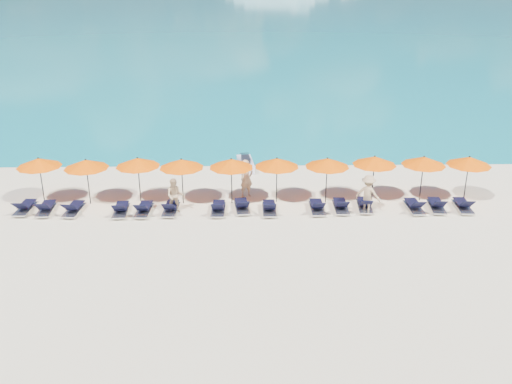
{
  "coord_description": "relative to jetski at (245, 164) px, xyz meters",
  "views": [
    {
      "loc": [
        -0.47,
        -20.74,
        10.73
      ],
      "look_at": [
        0.0,
        3.0,
        1.2
      ],
      "focal_mm": 40.0,
      "sensor_mm": 36.0,
      "label": 1
    }
  ],
  "objects": [
    {
      "name": "lounger_8",
      "position": [
        1.09,
        -6.07,
        -0.08
      ],
      "size": [
        0.62,
        1.7,
        0.66
      ],
      "rotation": [
        0.0,
        0.0,
        0.0
      ],
      "color": "silver",
      "rests_on": "ground"
    },
    {
      "name": "lounger_14",
      "position": [
        10.17,
        -5.93,
        -0.08
      ],
      "size": [
        0.72,
        1.73,
        0.66
      ],
      "rotation": [
        0.0,
        0.0,
        -0.06
      ],
      "color": "silver",
      "rests_on": "ground"
    },
    {
      "name": "lounger_2",
      "position": [
        -7.95,
        -5.96,
        -0.08
      ],
      "size": [
        0.73,
        1.74,
        0.66
      ],
      "rotation": [
        0.0,
        0.0,
        -0.07
      ],
      "color": "silver",
      "rests_on": "ground"
    },
    {
      "name": "lounger_12",
      "position": [
        7.87,
        -5.97,
        -0.08
      ],
      "size": [
        0.66,
        1.71,
        0.66
      ],
      "rotation": [
        0.0,
        0.0,
        0.02
      ],
      "color": "silver",
      "rests_on": "ground"
    },
    {
      "name": "lounger_3",
      "position": [
        -5.76,
        -6.08,
        -0.08
      ],
      "size": [
        0.71,
        1.73,
        0.66
      ],
      "rotation": [
        0.0,
        0.0,
        0.05
      ],
      "color": "silver",
      "rests_on": "ground"
    },
    {
      "name": "lounger_11",
      "position": [
        5.57,
        -5.78,
        -0.08
      ],
      "size": [
        0.76,
        1.75,
        0.66
      ],
      "rotation": [
        0.0,
        0.0,
        -0.08
      ],
      "color": "silver",
      "rests_on": "ground"
    },
    {
      "name": "umbrella_2",
      "position": [
        -5.1,
        -4.62,
        1.7
      ],
      "size": [
        2.1,
        2.1,
        2.28
      ],
      "color": "black",
      "rests_on": "ground"
    },
    {
      "name": "headland_small",
      "position": [
        -149.54,
        550.52,
        -35.31
      ],
      "size": [
        162.0,
        126.0,
        85.5
      ],
      "color": "black",
      "rests_on": "ground"
    },
    {
      "name": "lounger_4",
      "position": [
        -4.71,
        -6.07,
        -0.08
      ],
      "size": [
        0.72,
        1.74,
        0.66
      ],
      "rotation": [
        0.0,
        0.0,
        -0.06
      ],
      "color": "silver",
      "rests_on": "ground"
    },
    {
      "name": "lounger_13",
      "position": [
        8.94,
        -5.9,
        -0.08
      ],
      "size": [
        0.79,
        1.75,
        0.66
      ],
      "rotation": [
        0.0,
        0.0,
        -0.1
      ],
      "color": "silver",
      "rests_on": "ground"
    },
    {
      "name": "lounger_5",
      "position": [
        -3.48,
        -5.99,
        -0.08
      ],
      "size": [
        0.71,
        1.73,
        0.66
      ],
      "rotation": [
        0.0,
        0.0,
        -0.05
      ],
      "color": "silver",
      "rests_on": "ground"
    },
    {
      "name": "lounger_0",
      "position": [
        -10.26,
        -5.75,
        -0.08
      ],
      "size": [
        0.67,
        1.72,
        0.66
      ],
      "rotation": [
        0.0,
        0.0,
        -0.03
      ],
      "color": "silver",
      "rests_on": "ground"
    },
    {
      "name": "umbrella_7",
      "position": [
        6.15,
        -4.62,
        1.7
      ],
      "size": [
        2.1,
        2.1,
        2.28
      ],
      "color": "black",
      "rests_on": "ground"
    },
    {
      "name": "beachgoer_a",
      "position": [
        0.04,
        -4.06,
        0.64
      ],
      "size": [
        0.83,
        0.74,
        1.9
      ],
      "primitive_type": "imported",
      "rotation": [
        0.0,
        0.0,
        0.53
      ],
      "color": "tan",
      "rests_on": "ground"
    },
    {
      "name": "beachgoer_b",
      "position": [
        -3.27,
        -5.89,
        0.5
      ],
      "size": [
        0.8,
        0.46,
        1.63
      ],
      "primitive_type": "imported",
      "rotation": [
        0.0,
        0.0,
        -0.01
      ],
      "color": "tan",
      "rests_on": "ground"
    },
    {
      "name": "lounger_9",
      "position": [
        3.32,
        -5.98,
        -0.08
      ],
      "size": [
        0.63,
        1.7,
        0.66
      ],
      "rotation": [
        0.0,
        0.0,
        0.0
      ],
      "color": "silver",
      "rests_on": "ground"
    },
    {
      "name": "umbrella_4",
      "position": [
        -0.67,
        -4.87,
        1.7
      ],
      "size": [
        2.1,
        2.1,
        2.28
      ],
      "color": "black",
      "rests_on": "ground"
    },
    {
      "name": "umbrella_1",
      "position": [
        -7.47,
        -4.84,
        1.7
      ],
      "size": [
        2.1,
        2.1,
        2.28
      ],
      "color": "black",
      "rests_on": "ground"
    },
    {
      "name": "lounger_6",
      "position": [
        -1.28,
        -6.04,
        -0.08
      ],
      "size": [
        0.65,
        1.71,
        0.66
      ],
      "rotation": [
        0.0,
        0.0,
        -0.02
      ],
      "color": "silver",
      "rests_on": "ground"
    },
    {
      "name": "beachgoer_c",
      "position": [
        5.63,
        -6.05,
        0.59
      ],
      "size": [
        1.28,
        1.02,
        1.8
      ],
      "primitive_type": "imported",
      "rotation": [
        0.0,
        0.0,
        2.65
      ],
      "color": "tan",
      "rests_on": "ground"
    },
    {
      "name": "lounger_1",
      "position": [
        -9.25,
        -5.88,
        -0.08
      ],
      "size": [
        0.72,
        1.73,
        0.66
      ],
      "rotation": [
        0.0,
        0.0,
        0.06
      ],
      "color": "silver",
      "rests_on": "ground"
    },
    {
      "name": "lounger_10",
      "position": [
        4.44,
        -5.88,
        -0.08
      ],
      "size": [
        0.65,
        1.71,
        0.66
      ],
      "rotation": [
        0.0,
        0.0,
        -0.02
      ],
      "color": "silver",
      "rests_on": "ground"
    },
    {
      "name": "umbrella_6",
      "position": [
        3.86,
        -4.85,
        1.7
      ],
      "size": [
        2.1,
        2.1,
        2.28
      ],
      "color": "black",
      "rests_on": "ground"
    },
    {
      "name": "umbrella_8",
      "position": [
        8.48,
        -4.71,
        1.7
      ],
      "size": [
        2.1,
        2.1,
        2.28
      ],
      "color": "black",
      "rests_on": "ground"
    },
    {
      "name": "umbrella_3",
      "position": [
        -3.01,
        -4.87,
        1.7
      ],
      "size": [
        2.1,
        2.1,
        2.28
      ],
      "color": "black",
      "rests_on": "ground"
    },
    {
      "name": "umbrella_0",
      "position": [
        -9.76,
        -4.58,
        1.7
      ],
      "size": [
        2.1,
        2.1,
        2.28
      ],
      "color": "black",
      "rests_on": "ground"
    },
    {
      "name": "umbrella_9",
      "position": [
        10.63,
        -4.77,
        1.7
      ],
      "size": [
        2.1,
        2.1,
        2.28
      ],
      "color": "black",
      "rests_on": "ground"
    },
    {
      "name": "ground",
      "position": [
        0.46,
        -9.48,
        -0.31
      ],
      "size": [
        1400.0,
        1400.0,
        0.0
      ],
      "primitive_type": "plane",
      "color": "beige"
    },
    {
      "name": "jetski",
      "position": [
        0.0,
        0.0,
        0.0
      ],
      "size": [
        1.03,
        2.21,
        0.76
      ],
      "rotation": [
        0.0,
        0.0,
        0.11
      ],
      "color": "white",
      "rests_on": "ground"
    },
    {
      "name": "umbrella_5",
      "position": [
        1.48,
        -4.8,
        1.7
      ],
      "size": [
        2.1,
        2.1,
        2.28
      ],
      "color": "black",
      "rests_on": "ground"
    },
    {
      "name": "lounger_7",
      "position": [
        -0.17,
        -5.79,
        -0.08
      ],
      "size": [
        0.79,
        1.76,
        0.66
      ],
      "rotation": [
        0.0,
        0.0,
        0.1
      ],
      "color": "silver",
      "rests_on": "ground"
    }
  ]
}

